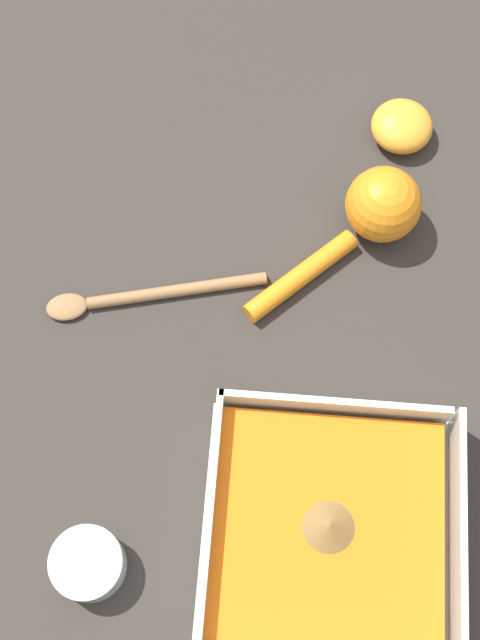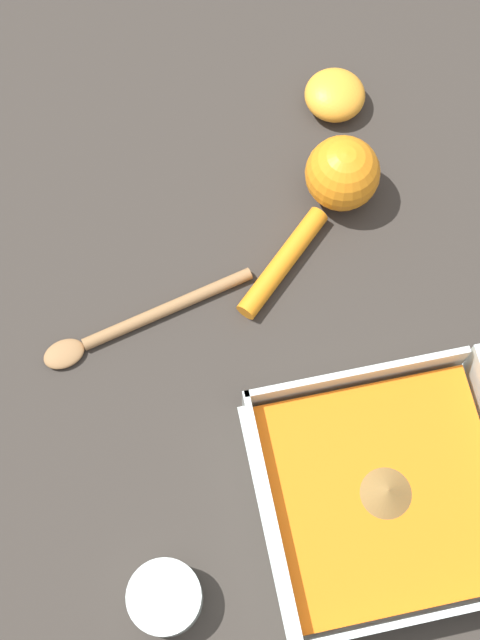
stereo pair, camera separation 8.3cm
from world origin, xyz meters
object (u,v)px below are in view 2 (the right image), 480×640
square_dish (388,495)px  lemon_half (335,95)px  wooden_spoon (136,322)px  lemon_squeezer (336,183)px  spice_bowl (165,598)px

square_dish → lemon_half: size_ratio=3.42×
wooden_spoon → lemon_squeezer: bearing=-170.2°
spice_bowl → lemon_half: size_ratio=0.99×
spice_bowl → lemon_squeezer: 0.42m
square_dish → lemon_half: 0.42m
square_dish → spice_bowl: 0.21m
square_dish → spice_bowl: bearing=-77.7°
lemon_half → wooden_spoon: (0.20, -0.24, -0.01)m
square_dish → lemon_squeezer: (-0.30, 0.03, 0.02)m
wooden_spoon → spice_bowl: bearing=72.9°
spice_bowl → lemon_half: same height
spice_bowl → square_dish: bearing=102.3°
square_dish → lemon_squeezer: 0.30m
square_dish → wooden_spoon: 0.28m
spice_bowl → lemon_half: bearing=150.3°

